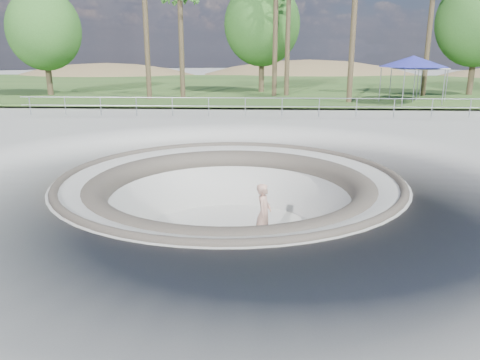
# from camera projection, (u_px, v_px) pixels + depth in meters

# --- Properties ---
(ground) EXTENTS (180.00, 180.00, 0.00)m
(ground) POSITION_uv_depth(u_px,v_px,m) (230.00, 177.00, 14.08)
(ground) COLOR #A9A9A4
(ground) RESTS_ON ground
(skate_bowl) EXTENTS (14.00, 14.00, 4.10)m
(skate_bowl) POSITION_uv_depth(u_px,v_px,m) (231.00, 234.00, 14.57)
(skate_bowl) COLOR #A9A9A4
(skate_bowl) RESTS_ON ground
(grass_strip) EXTENTS (180.00, 36.00, 0.12)m
(grass_strip) POSITION_uv_depth(u_px,v_px,m) (253.00, 85.00, 46.72)
(grass_strip) COLOR #2E5321
(grass_strip) RESTS_ON ground
(distant_hills) EXTENTS (103.20, 45.00, 28.60)m
(distant_hills) POSITION_uv_depth(u_px,v_px,m) (281.00, 123.00, 70.78)
(distant_hills) COLOR olive
(distant_hills) RESTS_ON ground
(safety_railing) EXTENTS (25.00, 0.06, 1.03)m
(safety_railing) POSITION_uv_depth(u_px,v_px,m) (245.00, 107.00, 25.43)
(safety_railing) COLOR gray
(safety_railing) RESTS_ON ground
(skateboard) EXTENTS (0.76, 0.39, 0.08)m
(skateboard) POSITION_uv_depth(u_px,v_px,m) (263.00, 243.00, 13.89)
(skateboard) COLOR brown
(skateboard) RESTS_ON ground
(skater) EXTENTS (0.58, 0.74, 1.81)m
(skater) POSITION_uv_depth(u_px,v_px,m) (264.00, 214.00, 13.64)
(skater) COLOR tan
(skater) RESTS_ON skateboard
(canopy_white) EXTENTS (5.19, 5.19, 2.80)m
(canopy_white) POSITION_uv_depth(u_px,v_px,m) (420.00, 64.00, 32.17)
(canopy_white) COLOR gray
(canopy_white) RESTS_ON ground
(canopy_blue) EXTENTS (5.79, 5.79, 3.04)m
(canopy_blue) POSITION_uv_depth(u_px,v_px,m) (413.00, 62.00, 30.10)
(canopy_blue) COLOR gray
(canopy_blue) RESTS_ON ground
(bushy_tree_left) EXTENTS (5.51, 5.01, 7.95)m
(bushy_tree_left) POSITION_uv_depth(u_px,v_px,m) (44.00, 30.00, 35.08)
(bushy_tree_left) COLOR brown
(bushy_tree_left) RESTS_ON ground
(bushy_tree_mid) EXTENTS (6.12, 5.56, 8.83)m
(bushy_tree_mid) POSITION_uv_depth(u_px,v_px,m) (262.00, 24.00, 37.71)
(bushy_tree_mid) COLOR brown
(bushy_tree_mid) RESTS_ON ground
(bushy_tree_right) EXTENTS (6.23, 5.67, 8.99)m
(bushy_tree_right) POSITION_uv_depth(u_px,v_px,m) (478.00, 21.00, 35.18)
(bushy_tree_right) COLOR brown
(bushy_tree_right) RESTS_ON ground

